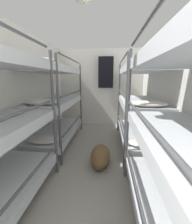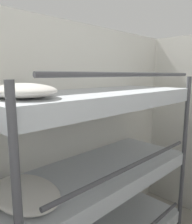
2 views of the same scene
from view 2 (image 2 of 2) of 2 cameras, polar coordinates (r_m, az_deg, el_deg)
bunk_stack_left_far at (r=2.00m, az=-0.73°, el=-16.32°), size 0.78×1.89×1.86m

